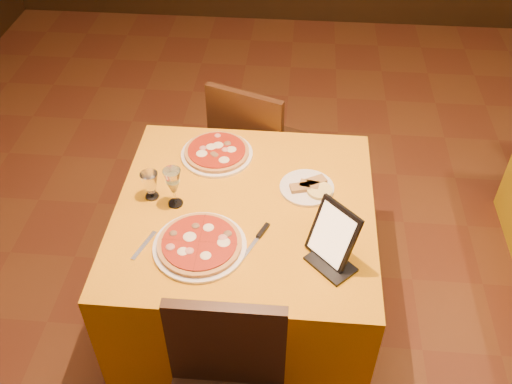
# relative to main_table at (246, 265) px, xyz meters

# --- Properties ---
(floor) EXTENTS (6.00, 7.00, 0.01)m
(floor) POSITION_rel_main_table_xyz_m (0.50, -0.15, -0.38)
(floor) COLOR #5E2D19
(floor) RESTS_ON ground
(main_table) EXTENTS (1.10, 1.10, 0.75)m
(main_table) POSITION_rel_main_table_xyz_m (0.00, 0.00, 0.00)
(main_table) COLOR orange
(main_table) RESTS_ON floor
(chair_main_far) EXTENTS (0.56, 0.56, 0.91)m
(chair_main_far) POSITION_rel_main_table_xyz_m (0.00, 0.82, 0.08)
(chair_main_far) COLOR black
(chair_main_far) RESTS_ON floor
(pizza_near) EXTENTS (0.37, 0.37, 0.03)m
(pizza_near) POSITION_rel_main_table_xyz_m (-0.15, -0.24, 0.39)
(pizza_near) COLOR white
(pizza_near) RESTS_ON main_table
(pizza_far) EXTENTS (0.34, 0.34, 0.03)m
(pizza_far) POSITION_rel_main_table_xyz_m (-0.17, 0.34, 0.39)
(pizza_far) COLOR white
(pizza_far) RESTS_ON main_table
(cutlet_dish) EXTENTS (0.24, 0.24, 0.03)m
(cutlet_dish) POSITION_rel_main_table_xyz_m (0.26, 0.14, 0.39)
(cutlet_dish) COLOR white
(cutlet_dish) RESTS_ON main_table
(wine_glass) EXTENTS (0.10, 0.10, 0.19)m
(wine_glass) POSITION_rel_main_table_xyz_m (-0.30, -0.00, 0.47)
(wine_glass) COLOR #D1D579
(wine_glass) RESTS_ON main_table
(water_glass) EXTENTS (0.09, 0.09, 0.13)m
(water_glass) POSITION_rel_main_table_xyz_m (-0.41, 0.03, 0.44)
(water_glass) COLOR silver
(water_glass) RESTS_ON main_table
(tablet) EXTENTS (0.21, 0.21, 0.23)m
(tablet) POSITION_rel_main_table_xyz_m (0.36, -0.24, 0.49)
(tablet) COLOR black
(tablet) RESTS_ON main_table
(knife) EXTENTS (0.10, 0.19, 0.01)m
(knife) POSITION_rel_main_table_xyz_m (0.05, -0.21, 0.38)
(knife) COLOR #A6A7AD
(knife) RESTS_ON main_table
(fork_near) EXTENTS (0.07, 0.16, 0.01)m
(fork_near) POSITION_rel_main_table_xyz_m (-0.38, -0.25, 0.38)
(fork_near) COLOR #AFB1B6
(fork_near) RESTS_ON main_table
(fork_far) EXTENTS (0.04, 0.18, 0.01)m
(fork_far) POSITION_rel_main_table_xyz_m (-0.08, 0.35, 0.38)
(fork_far) COLOR silver
(fork_far) RESTS_ON main_table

